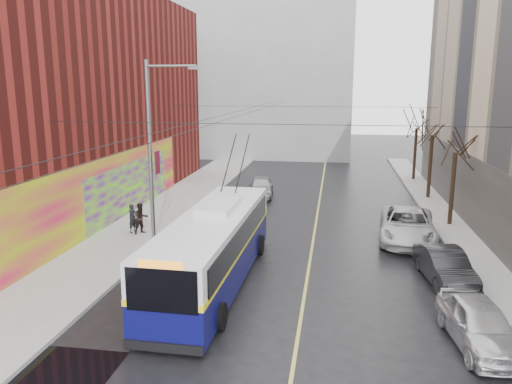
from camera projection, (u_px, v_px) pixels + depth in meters
ground at (240, 365)px, 14.23m from camera, size 140.00×140.00×0.00m
sidewalk_left at (137, 231)px, 27.04m from camera, size 4.00×60.00×0.15m
sidewalk_right at (467, 247)px, 24.40m from camera, size 2.00×60.00×0.15m
lane_line at (315, 230)px, 27.51m from camera, size 0.12×50.00×0.01m
building_left at (13, 100)px, 28.75m from camera, size 12.11×36.00×14.00m
building_far at (263, 74)px, 56.70m from camera, size 20.50×12.10×18.00m
streetlight_pole at (153, 149)px, 23.82m from camera, size 2.65×0.60×9.00m
catenary_wires at (245, 114)px, 27.57m from camera, size 18.00×60.00×0.22m
tree_near at (457, 139)px, 27.24m from camera, size 3.20×3.20×6.40m
tree_mid at (433, 124)px, 33.94m from camera, size 3.20×3.20×6.68m
tree_far at (417, 119)px, 40.72m from camera, size 3.20×3.20×6.57m
pigeons_flying at (243, 104)px, 23.52m from camera, size 2.91×2.60×1.60m
trolleybus at (213, 247)px, 19.82m from camera, size 2.90×11.67×5.50m
parked_car_a at (479, 324)px, 15.19m from camera, size 2.14×4.34×1.42m
parked_car_b at (445, 266)px, 20.08m from camera, size 2.00×4.33×1.38m
parked_car_c at (407, 225)px, 25.49m from camera, size 3.23×6.07×1.62m
following_car at (261, 187)px, 35.73m from camera, size 2.03×4.29×1.42m
pedestrian_a at (133, 218)px, 26.42m from camera, size 0.54×0.65×1.54m
pedestrian_b at (141, 218)px, 26.23m from camera, size 0.99×1.01×1.64m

